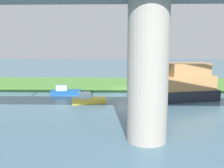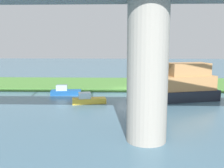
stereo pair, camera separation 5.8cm
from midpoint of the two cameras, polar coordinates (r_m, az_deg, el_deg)
The scene contains 8 objects.
ground_plane at distance 37.74m, azimuth 3.02°, elevation -1.82°, with size 160.00×160.00×0.00m, color #476B7F.
grassy_bank at distance 43.61m, azimuth 2.88°, elevation -0.01°, with size 80.00×12.00×0.50m, color #4C8438.
bridge_pylon at distance 18.58m, azimuth 7.75°, elevation 2.40°, with size 2.91×2.91×9.98m, color #9E998E.
person_on_bank at distance 39.89m, azimuth 10.50°, elevation 0.38°, with size 0.51×0.51×1.39m.
mooring_post at distance 38.80m, azimuth 11.71°, elevation -0.17°, with size 0.20×0.20×1.03m, color brown.
riverboat_paddlewheel at distance 33.37m, azimuth 14.70°, elevation -0.27°, with size 10.44×5.79×5.07m.
skiff_small at distance 30.95m, azimuth -5.34°, elevation -3.38°, with size 4.14×2.17×1.31m.
motorboat_red at distance 36.40m, azimuth -10.31°, elevation -1.58°, with size 4.23×1.89×1.36m.
Camera 1 is at (0.73, 37.06, 7.12)m, focal length 41.74 mm.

